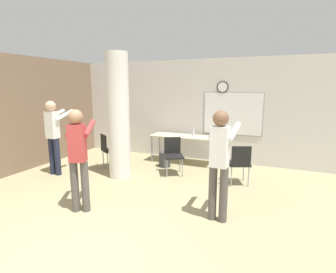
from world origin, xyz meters
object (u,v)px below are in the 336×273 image
Objects in this scene: chair_mid_room at (239,162)px; person_playing_front at (78,153)px; chair_table_front at (173,153)px; person_playing_side at (220,157)px; folding_table at (184,138)px; person_watching_back at (54,132)px; chair_near_pillar at (109,148)px; bottle_on_table at (193,133)px.

chair_mid_room is 0.51× the size of person_playing_front.
chair_table_front is 2.36m from person_playing_side.
person_watching_back is at bearing -140.11° from folding_table.
person_playing_side is (-0.08, -1.64, 0.50)m from chair_mid_room.
chair_near_pillar is 2.46m from person_playing_front.
person_playing_front reaches higher than bottle_on_table.
folding_table is 1.98m from chair_mid_room.
chair_table_front is 1.72m from chair_near_pillar.
chair_mid_room is at bearing -5.00° from chair_table_front.
chair_table_front is 0.51× the size of person_playing_front.
chair_near_pillar is (-1.71, -0.16, 0.00)m from chair_table_front.
chair_mid_room is 1.72m from person_playing_side.
bottle_on_table is 0.14× the size of person_playing_front.
bottle_on_table is 0.27× the size of chair_table_front.
person_watching_back is (-2.49, -2.09, 0.32)m from folding_table.
chair_mid_room is (1.39, -1.19, -0.33)m from bottle_on_table.
person_playing_front is at bearing -107.03° from chair_table_front.
bottle_on_table reaches higher than folding_table.
chair_near_pillar is 0.50× the size of person_watching_back.
folding_table is at bearing -163.94° from bottle_on_table.
chair_table_front is (0.07, -0.99, -0.19)m from folding_table.
person_playing_side is at bearing -65.27° from bottle_on_table.
chair_mid_room is 4.25m from person_watching_back.
person_playing_side reaches higher than folding_table.
folding_table is 7.69× the size of bottle_on_table.
person_playing_side is (1.30, -2.83, 0.17)m from bottle_on_table.
folding_table is at bearing 145.20° from chair_mid_room.
bottle_on_table is 1.86m from chair_mid_room.
folding_table is at bearing 118.99° from person_playing_side.
person_watching_back is 1.02× the size of person_playing_front.
folding_table is 2.11× the size of chair_mid_room.
folding_table is 1.05× the size of person_watching_back.
chair_table_front reaches higher than folding_table.
person_watching_back is (-2.56, -1.10, 0.51)m from chair_table_front.
chair_mid_room is at bearing 0.43° from chair_near_pillar.
folding_table is 2.11× the size of chair_near_pillar.
bottle_on_table is 2.25m from chair_near_pillar.
person_playing_front is at bearing -34.44° from person_watching_back.
person_watching_back reaches higher than bottle_on_table.
chair_table_front is at bearing -86.04° from folding_table.
chair_mid_room is 0.50× the size of person_playing_side.
chair_table_front is at bearing 129.47° from person_playing_side.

